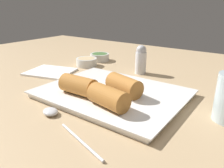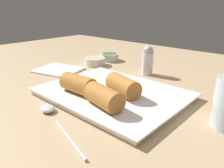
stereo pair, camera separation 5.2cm
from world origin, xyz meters
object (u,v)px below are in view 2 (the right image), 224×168
(dipping_bowl_far, at_px, (109,57))
(salt_shaker, at_px, (148,60))
(spoon, at_px, (51,113))
(serving_plate, at_px, (112,93))
(dipping_bowl_near, at_px, (95,61))
(napkin, at_px, (58,70))

(dipping_bowl_far, xyz_separation_m, salt_shaker, (0.21, -0.05, 0.03))
(spoon, bearing_deg, dipping_bowl_far, 118.41)
(serving_plate, relative_size, spoon, 1.69)
(dipping_bowl_near, bearing_deg, dipping_bowl_far, 96.91)
(spoon, distance_m, napkin, 0.32)
(spoon, xyz_separation_m, napkin, (-0.25, 0.19, -0.00))
(spoon, bearing_deg, napkin, 142.59)
(dipping_bowl_far, height_order, napkin, dipping_bowl_far)
(dipping_bowl_near, relative_size, spoon, 0.37)
(serving_plate, bearing_deg, salt_shaker, 99.99)
(dipping_bowl_near, height_order, dipping_bowl_far, same)
(dipping_bowl_far, xyz_separation_m, napkin, (-0.03, -0.22, -0.01))
(dipping_bowl_far, bearing_deg, serving_plate, -46.20)
(dipping_bowl_far, distance_m, spoon, 0.47)
(serving_plate, xyz_separation_m, napkin, (-0.28, 0.04, -0.00))
(napkin, xyz_separation_m, salt_shaker, (0.24, 0.17, 0.04))
(dipping_bowl_near, bearing_deg, salt_shaker, 9.71)
(dipping_bowl_near, xyz_separation_m, dipping_bowl_far, (-0.01, 0.09, 0.00))
(serving_plate, height_order, dipping_bowl_near, dipping_bowl_near)
(serving_plate, relative_size, napkin, 2.01)
(dipping_bowl_near, height_order, salt_shaker, salt_shaker)
(serving_plate, relative_size, dipping_bowl_far, 4.51)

